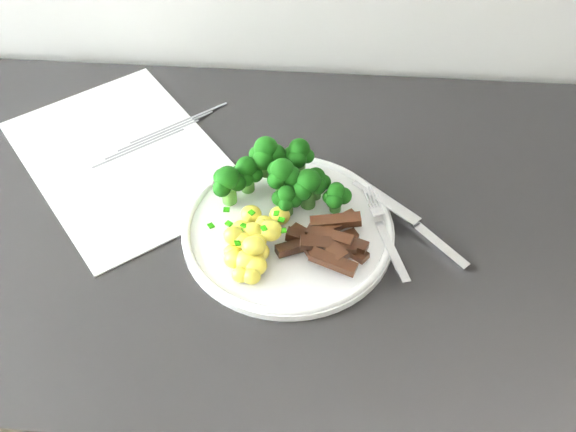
% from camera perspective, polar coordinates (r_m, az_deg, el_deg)
% --- Properties ---
extents(counter, '(2.30, 0.58, 0.86)m').
position_cam_1_polar(counter, '(1.20, -0.82, -14.36)').
color(counter, black).
rests_on(counter, ground).
extents(recipe_paper, '(0.37, 0.38, 0.00)m').
position_cam_1_polar(recipe_paper, '(0.94, -12.96, 4.53)').
color(recipe_paper, white).
rests_on(recipe_paper, counter).
extents(plate, '(0.25, 0.25, 0.01)m').
position_cam_1_polar(plate, '(0.83, 0.00, -1.07)').
color(plate, white).
rests_on(plate, counter).
extents(broccoli, '(0.16, 0.10, 0.07)m').
position_cam_1_polar(broccoli, '(0.84, -0.50, 3.37)').
color(broccoli, '#366C22').
rests_on(broccoli, plate).
extents(potatoes, '(0.09, 0.11, 0.04)m').
position_cam_1_polar(potatoes, '(0.80, -3.00, -2.01)').
color(potatoes, '#DACF48').
rests_on(potatoes, plate).
extents(beef_strips, '(0.11, 0.09, 0.03)m').
position_cam_1_polar(beef_strips, '(0.80, 3.11, -1.97)').
color(beef_strips, black).
rests_on(beef_strips, plate).
extents(fork, '(0.05, 0.14, 0.01)m').
position_cam_1_polar(fork, '(0.82, 7.88, -1.66)').
color(fork, silver).
rests_on(fork, plate).
extents(knife, '(0.13, 0.13, 0.02)m').
position_cam_1_polar(knife, '(0.84, 10.75, -1.31)').
color(knife, silver).
rests_on(knife, plate).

